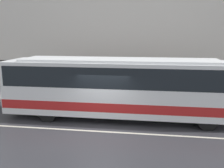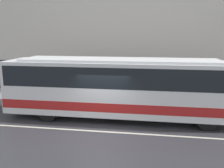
% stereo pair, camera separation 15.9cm
% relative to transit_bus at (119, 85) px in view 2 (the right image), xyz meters
% --- Properties ---
extents(ground_plane, '(60.00, 60.00, 0.00)m').
position_rel_transit_bus_xyz_m(ground_plane, '(-0.60, -2.07, -1.78)').
color(ground_plane, '#333338').
extents(sidewalk, '(60.00, 3.06, 0.17)m').
position_rel_transit_bus_xyz_m(sidewalk, '(-0.60, 3.46, -1.69)').
color(sidewalk, gray).
rests_on(sidewalk, ground_plane).
extents(building_facade, '(60.00, 0.35, 9.64)m').
position_rel_transit_bus_xyz_m(building_facade, '(-0.60, 5.14, 2.87)').
color(building_facade, silver).
rests_on(building_facade, ground_plane).
extents(lane_stripe, '(54.00, 0.14, 0.01)m').
position_rel_transit_bus_xyz_m(lane_stripe, '(-0.60, -2.07, -1.77)').
color(lane_stripe, beige).
rests_on(lane_stripe, ground_plane).
extents(transit_bus, '(11.82, 2.61, 3.15)m').
position_rel_transit_bus_xyz_m(transit_bus, '(0.00, 0.00, 0.00)').
color(transit_bus, white).
rests_on(transit_bus, ground_plane).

